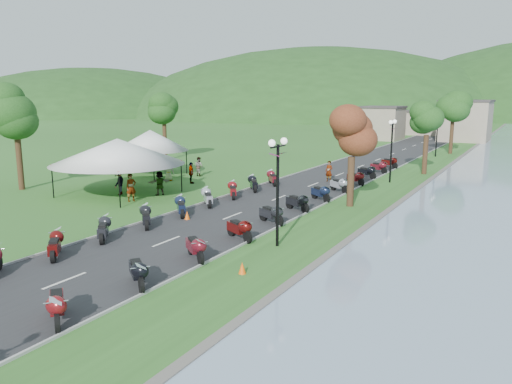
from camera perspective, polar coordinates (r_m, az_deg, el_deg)
The scene contains 12 objects.
road at distance 45.29m, azimuth 9.56°, elevation 1.99°, with size 7.00×120.00×0.02m, color #2C2C2E.
hills_backdrop at distance 202.76m, azimuth 25.53°, elevation 7.96°, with size 360.00×120.00×76.00m, color #285621, non-canonical shape.
far_building at distance 88.88m, azimuth 18.53°, elevation 7.54°, with size 18.00×16.00×5.00m, color gray.
moto_row_left at distance 25.41m, azimuth -16.93°, elevation -4.13°, with size 2.60×37.68×1.10m, color #331411, non-canonical shape.
moto_row_right at distance 29.01m, azimuth 3.36°, elevation -1.82°, with size 2.60×48.12×1.10m, color #331411, non-canonical shape.
vendor_tent_main at distance 36.63m, azimuth -15.44°, elevation 2.79°, with size 6.25×6.25×4.00m, color white, non-canonical shape.
vendor_tent_side at distance 45.13m, azimuth -11.93°, elevation 4.43°, with size 4.43×4.43×4.00m, color white, non-canonical shape.
tree_park_left at distance 40.99m, azimuth -25.70°, elevation 6.70°, with size 3.36×3.36×9.35m, color #285D1F, non-canonical shape.
tree_lakeside at distance 31.85m, azimuth 10.90°, elevation 4.75°, with size 2.60×2.60×7.24m, color #285D1F, non-canonical shape.
pedestrian_a at distance 34.36m, azimuth -14.01°, elevation -1.05°, with size 0.69×0.50×1.88m, color slate.
pedestrian_b at distance 44.18m, azimuth -6.52°, elevation 1.84°, with size 0.82×0.45×1.68m, color slate.
pedestrian_c at distance 36.92m, azimuth -15.30°, elevation -0.29°, with size 1.20×0.50×1.86m, color slate.
Camera 1 is at (15.26, -2.07, 6.97)m, focal length 35.00 mm.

